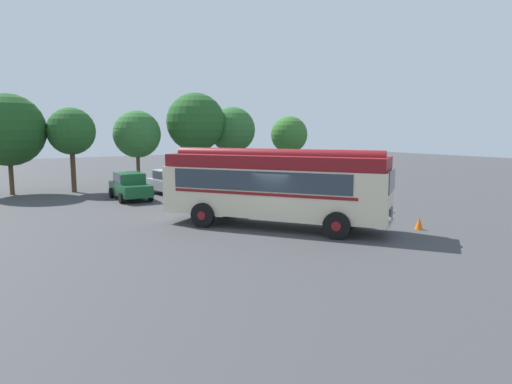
% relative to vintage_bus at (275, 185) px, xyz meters
% --- Properties ---
extents(ground_plane, '(120.00, 120.00, 0.00)m').
position_rel_vintage_bus_xyz_m(ground_plane, '(-0.14, -0.40, -1.89)').
color(ground_plane, '#3D3D3F').
extents(vintage_bus, '(7.80, 9.66, 3.49)m').
position_rel_vintage_bus_xyz_m(vintage_bus, '(0.00, 0.00, 0.00)').
color(vintage_bus, beige).
rests_on(vintage_bus, ground).
extents(car_near_left, '(2.13, 4.28, 1.66)m').
position_rel_vintage_bus_xyz_m(car_near_left, '(-2.88, 11.58, -1.05)').
color(car_near_left, '#144C28').
rests_on(car_near_left, ground).
extents(car_mid_left, '(2.27, 4.35, 1.66)m').
position_rel_vintage_bus_xyz_m(car_mid_left, '(0.01, 12.06, -1.05)').
color(car_mid_left, '#B7BABF').
rests_on(car_mid_left, ground).
extents(tree_far_left, '(4.77, 4.77, 6.70)m').
position_rel_vintage_bus_xyz_m(tree_far_left, '(-9.03, 17.95, 2.48)').
color(tree_far_left, '#4C3823').
rests_on(tree_far_left, ground).
extents(tree_left_of_centre, '(3.24, 3.24, 5.85)m').
position_rel_vintage_bus_xyz_m(tree_left_of_centre, '(-5.16, 16.96, 2.24)').
color(tree_left_of_centre, '#4C3823').
rests_on(tree_left_of_centre, ground).
extents(tree_centre, '(3.59, 3.54, 5.77)m').
position_rel_vintage_bus_xyz_m(tree_centre, '(-0.50, 17.47, 2.07)').
color(tree_centre, '#4C3823').
rests_on(tree_centre, ground).
extents(tree_right_of_centre, '(4.69, 4.69, 7.28)m').
position_rel_vintage_bus_xyz_m(tree_right_of_centre, '(4.32, 17.37, 3.10)').
color(tree_right_of_centre, '#4C3823').
rests_on(tree_right_of_centre, ground).
extents(tree_far_right, '(3.84, 3.84, 6.25)m').
position_rel_vintage_bus_xyz_m(tree_far_right, '(7.72, 17.23, 2.39)').
color(tree_far_right, '#4C3823').
rests_on(tree_far_right, ground).
extents(tree_extra_right, '(3.27, 3.27, 5.54)m').
position_rel_vintage_bus_xyz_m(tree_extra_right, '(13.14, 16.42, 1.99)').
color(tree_extra_right, '#4C3823').
rests_on(tree_extra_right, ground).
extents(traffic_cone, '(0.36, 0.36, 0.55)m').
position_rel_vintage_bus_xyz_m(traffic_cone, '(4.97, -3.89, -1.62)').
color(traffic_cone, orange).
rests_on(traffic_cone, ground).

